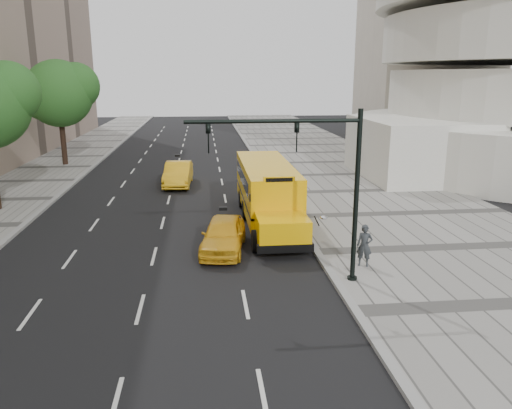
{
  "coord_description": "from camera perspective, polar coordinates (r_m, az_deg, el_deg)",
  "views": [
    {
      "loc": [
        1.23,
        -25.43,
        7.5
      ],
      "look_at": [
        3.5,
        -4.0,
        1.9
      ],
      "focal_mm": 35.0,
      "sensor_mm": 36.0,
      "label": 1
    }
  ],
  "objects": [
    {
      "name": "tree_c",
      "position": [
        45.01,
        -21.5,
        11.78
      ],
      "size": [
        6.17,
        5.48,
        8.78
      ],
      "color": "black",
      "rests_on": "ground"
    },
    {
      "name": "curb_far",
      "position": [
        28.05,
        -25.03,
        -2.19
      ],
      "size": [
        0.3,
        140.0,
        0.15
      ],
      "primitive_type": "cube",
      "color": "gray",
      "rests_on": "ground"
    },
    {
      "name": "taxi_far",
      "position": [
        35.26,
        -8.89,
        3.47
      ],
      "size": [
        1.97,
        5.04,
        1.64
      ],
      "primitive_type": "imported",
      "rotation": [
        0.0,
        0.0,
        -0.05
      ],
      "color": "gold",
      "rests_on": "ground"
    },
    {
      "name": "ground",
      "position": [
        26.54,
        -8.46,
        -2.01
      ],
      "size": [
        140.0,
        140.0,
        0.0
      ],
      "primitive_type": "plane",
      "color": "black",
      "rests_on": "ground"
    },
    {
      "name": "curb_museum",
      "position": [
        26.91,
        4.4,
        -1.49
      ],
      "size": [
        0.3,
        140.0,
        0.15
      ],
      "primitive_type": "cube",
      "color": "gray",
      "rests_on": "ground"
    },
    {
      "name": "sidewalk_museum",
      "position": [
        28.59,
        16.31,
        -1.08
      ],
      "size": [
        12.0,
        140.0,
        0.15
      ],
      "primitive_type": "cube",
      "color": "gray",
      "rests_on": "ground"
    },
    {
      "name": "traffic_signal",
      "position": [
        17.56,
        7.12,
        3.27
      ],
      "size": [
        6.18,
        0.36,
        6.4
      ],
      "color": "black",
      "rests_on": "ground"
    },
    {
      "name": "school_bus",
      "position": [
        26.22,
        1.26,
        1.93
      ],
      "size": [
        2.96,
        11.56,
        3.19
      ],
      "color": "#FFB703",
      "rests_on": "ground"
    },
    {
      "name": "taxi_near",
      "position": [
        21.87,
        -3.74,
        -3.45
      ],
      "size": [
        2.42,
        4.59,
        1.49
      ],
      "primitive_type": "imported",
      "rotation": [
        0.0,
        0.0,
        -0.16
      ],
      "color": "gold",
      "rests_on": "ground"
    },
    {
      "name": "pedestrian",
      "position": [
        20.16,
        12.3,
        -4.61
      ],
      "size": [
        0.72,
        0.61,
        1.69
      ],
      "primitive_type": "imported",
      "rotation": [
        0.0,
        0.0,
        -0.4
      ],
      "color": "#2E3336",
      "rests_on": "sidewalk_museum"
    }
  ]
}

